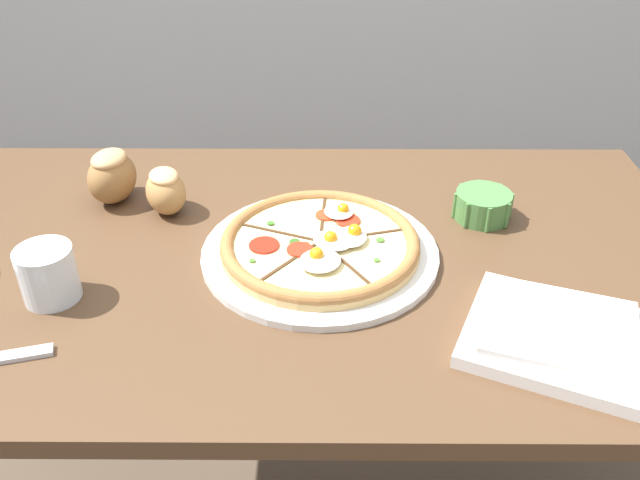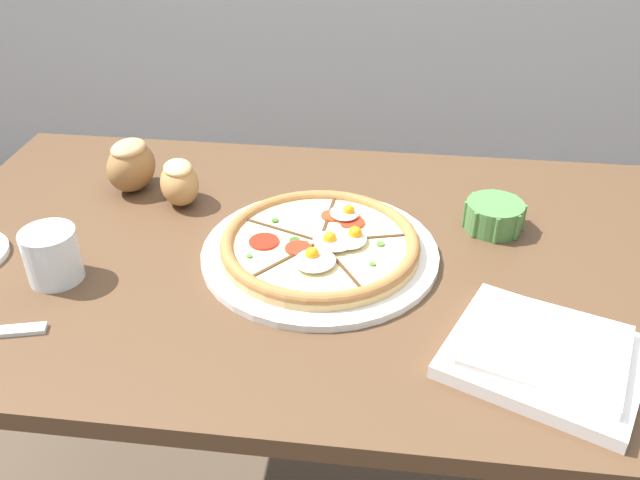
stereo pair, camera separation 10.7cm
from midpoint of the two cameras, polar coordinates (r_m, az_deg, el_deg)
dining_table at (r=1.16m, az=1.65°, el=-5.86°), size 1.30×0.77×0.78m
pizza at (r=1.07m, az=2.88°, el=-0.61°), size 0.38×0.38×0.05m
ramekin_bowl at (r=1.19m, az=16.97°, el=1.96°), size 0.10×0.10×0.05m
napkin_folded at (r=0.94m, az=21.58°, el=-9.06°), size 0.30×0.28×0.04m
bread_piece_near at (r=1.22m, az=-9.34°, el=4.80°), size 0.10×0.11×0.08m
bread_piece_mid at (r=1.29m, az=-13.37°, el=6.16°), size 0.10×0.12×0.10m
water_glass at (r=1.07m, az=-18.99°, el=-1.54°), size 0.08×0.08×0.08m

